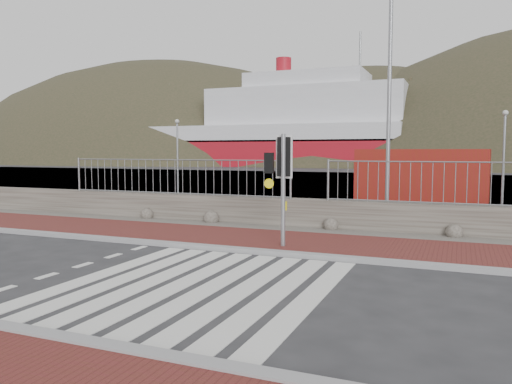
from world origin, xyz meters
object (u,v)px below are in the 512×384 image
at_px(ferry, 268,132).
at_px(traffic_signal_far, 282,166).
at_px(shipping_container, 422,175).
at_px(streetlight, 393,99).

bearing_deg(ferry, traffic_signal_far, -68.75).
height_order(ferry, shipping_container, ferry).
bearing_deg(shipping_container, traffic_signal_far, -95.61).
distance_m(ferry, shipping_container, 57.42).
relative_size(streetlight, shipping_container, 1.18).
distance_m(ferry, traffic_signal_far, 68.90).
distance_m(streetlight, shipping_container, 9.84).
xyz_separation_m(ferry, traffic_signal_far, (24.94, -64.14, -3.32)).
xyz_separation_m(ferry, streetlight, (27.00, -59.83, -1.39)).
bearing_deg(traffic_signal_far, shipping_container, -108.86).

